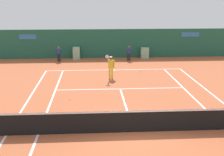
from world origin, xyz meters
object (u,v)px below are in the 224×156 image
at_px(ball_kid_right_post, 59,53).
at_px(tennis_ball_by_sideline, 125,101).
at_px(player_on_baseline, 111,65).
at_px(tennis_ball_mid_court, 70,99).
at_px(ball_kid_centre_post, 129,52).
at_px(tennis_ball_near_service_line, 140,71).

xyz_separation_m(ball_kid_right_post, tennis_ball_by_sideline, (4.72, -11.35, -0.76)).
relative_size(player_on_baseline, tennis_ball_mid_court, 26.53).
height_order(ball_kid_right_post, tennis_ball_by_sideline, ball_kid_right_post).
bearing_deg(ball_kid_right_post, ball_kid_centre_post, -176.19).
bearing_deg(ball_kid_centre_post, tennis_ball_by_sideline, 87.70).
relative_size(tennis_ball_mid_court, tennis_ball_by_sideline, 1.00).
bearing_deg(ball_kid_centre_post, player_on_baseline, 77.64).
distance_m(player_on_baseline, tennis_ball_near_service_line, 3.20).
xyz_separation_m(tennis_ball_by_sideline, tennis_ball_near_service_line, (1.93, 6.94, 0.00)).
bearing_deg(tennis_ball_near_service_line, tennis_ball_mid_court, -127.83).
xyz_separation_m(tennis_ball_mid_court, tennis_ball_by_sideline, (3.05, -0.54, 0.00)).
height_order(ball_kid_right_post, tennis_ball_near_service_line, ball_kid_right_post).
bearing_deg(ball_kid_right_post, tennis_ball_by_sideline, 116.37).
xyz_separation_m(ball_kid_centre_post, tennis_ball_by_sideline, (-1.55, -11.35, -0.73)).
relative_size(ball_kid_right_post, tennis_ball_by_sideline, 20.15).
relative_size(ball_kid_centre_post, tennis_ball_near_service_line, 19.47).
bearing_deg(ball_kid_centre_post, ball_kid_right_post, 5.49).
distance_m(player_on_baseline, tennis_ball_mid_court, 5.27).
bearing_deg(ball_kid_right_post, tennis_ball_mid_court, 102.59).
xyz_separation_m(player_on_baseline, tennis_ball_mid_court, (-2.57, -4.51, -0.92)).
relative_size(tennis_ball_mid_court, tennis_ball_near_service_line, 1.00).
xyz_separation_m(player_on_baseline, tennis_ball_by_sideline, (0.48, -5.04, -0.92)).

